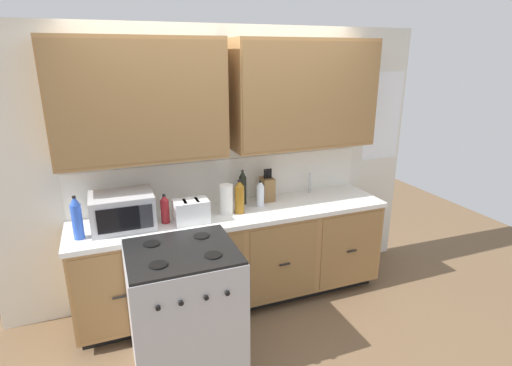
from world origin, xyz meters
TOP-DOWN VIEW (x-y plane):
  - ground_plane at (0.00, 0.00)m, footprint 8.00×8.00m
  - wall_unit at (0.00, 0.50)m, footprint 3.95×0.40m
  - counter_run at (0.00, 0.30)m, footprint 2.78×0.64m
  - stove_range at (-0.60, -0.33)m, footprint 0.76×0.68m
  - microwave at (-0.93, 0.30)m, footprint 0.48×0.37m
  - toaster at (-0.41, 0.21)m, footprint 0.28×0.18m
  - knife_block at (0.37, 0.46)m, footprint 0.11×0.14m
  - sink_faucet at (0.85, 0.51)m, footprint 0.02×0.02m
  - paper_towel_roll at (-0.08, 0.28)m, footprint 0.12×0.12m
  - bottle_red at (-0.61, 0.27)m, footprint 0.07×0.07m
  - bottle_amber at (0.03, 0.26)m, footprint 0.08×0.08m
  - bottle_clear at (0.25, 0.34)m, footprint 0.07×0.07m
  - bottle_blue at (-1.26, 0.21)m, footprint 0.08×0.08m
  - bottle_dark at (0.13, 0.46)m, footprint 0.07×0.07m

SIDE VIEW (x-z plane):
  - ground_plane at x=0.00m, z-range 0.00..0.00m
  - counter_run at x=0.00m, z-range 0.01..0.92m
  - stove_range at x=-0.60m, z-range 0.00..0.95m
  - toaster at x=-0.41m, z-range 0.90..1.09m
  - sink_faucet at x=0.85m, z-range 0.90..1.10m
  - knife_block at x=0.37m, z-range 0.86..1.17m
  - bottle_clear at x=0.25m, z-range 0.90..1.14m
  - bottle_red at x=-0.61m, z-range 0.90..1.14m
  - paper_towel_roll at x=-0.08m, z-range 0.90..1.16m
  - microwave at x=-0.93m, z-range 0.90..1.18m
  - bottle_amber at x=0.03m, z-range 0.90..1.20m
  - bottle_dark at x=0.13m, z-range 0.90..1.22m
  - bottle_blue at x=-1.26m, z-range 0.90..1.24m
  - wall_unit at x=0.00m, z-range 0.41..2.87m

